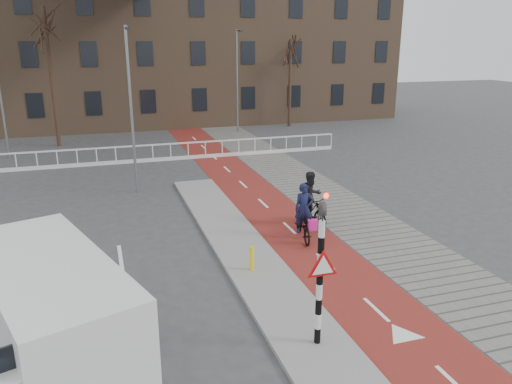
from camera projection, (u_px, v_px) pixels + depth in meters
name	position (u px, v px, depth m)	size (l,w,h in m)	color
ground	(306.00, 300.00, 13.11)	(120.00, 120.00, 0.00)	#38383A
bike_lane	(249.00, 190.00, 22.65)	(2.50, 60.00, 0.01)	maroon
sidewalk	(306.00, 185.00, 23.47)	(3.00, 60.00, 0.01)	slate
curb_island	(239.00, 244.00, 16.53)	(1.80, 16.00, 0.12)	gray
traffic_signal	(321.00, 266.00, 10.51)	(0.80, 0.80, 3.68)	black
bollard	(252.00, 258.00, 14.47)	(0.12, 0.12, 0.73)	yellow
cyclist_near	(304.00, 221.00, 16.94)	(0.97, 1.97, 1.96)	black
cyclist_far	(311.00, 203.00, 18.14)	(1.00, 1.98, 2.03)	black
van	(52.00, 311.00, 10.21)	(3.85, 5.89, 2.35)	silver
railing	(97.00, 160.00, 27.04)	(28.00, 0.10, 0.99)	silver
townhouse_row	(112.00, 23.00, 39.08)	(46.00, 10.00, 15.90)	#7F6047
tree_mid	(51.00, 79.00, 30.87)	(0.24, 0.24, 8.49)	#301D15
tree_right	(290.00, 84.00, 38.54)	(0.23, 0.23, 6.62)	#301D15
streetlight_near	(131.00, 113.00, 21.35)	(0.12, 0.12, 7.13)	slate
streetlight_right	(237.00, 82.00, 35.98)	(0.12, 0.12, 7.27)	slate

